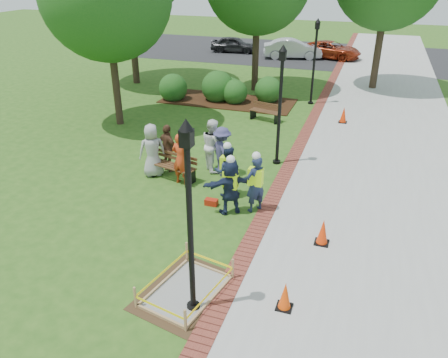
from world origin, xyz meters
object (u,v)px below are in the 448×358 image
(hivis_worker_b, at_px, (255,182))
(hivis_worker_c, at_px, (227,170))
(wet_concrete_pad, at_px, (186,284))
(hivis_worker_a, at_px, (230,185))
(lamp_near, at_px, (189,208))
(cone_front, at_px, (285,296))
(bench_near, at_px, (174,172))

(hivis_worker_b, distance_m, hivis_worker_c, 1.24)
(wet_concrete_pad, bearing_deg, hivis_worker_b, 83.19)
(wet_concrete_pad, distance_m, hivis_worker_a, 3.73)
(lamp_near, height_order, hivis_worker_a, lamp_near)
(hivis_worker_c, bearing_deg, cone_front, -57.83)
(lamp_near, bearing_deg, hivis_worker_c, 100.45)
(hivis_worker_a, bearing_deg, lamp_near, -82.87)
(wet_concrete_pad, distance_m, cone_front, 2.19)
(cone_front, bearing_deg, hivis_worker_c, 122.17)
(wet_concrete_pad, bearing_deg, hivis_worker_c, 97.29)
(lamp_near, distance_m, hivis_worker_b, 4.67)
(hivis_worker_b, relative_size, hivis_worker_c, 1.04)
(cone_front, distance_m, hivis_worker_c, 5.24)
(wet_concrete_pad, height_order, cone_front, cone_front)
(bench_near, relative_size, hivis_worker_a, 0.93)
(lamp_near, distance_m, hivis_worker_a, 4.40)
(wet_concrete_pad, distance_m, hivis_worker_b, 4.09)
(hivis_worker_b, bearing_deg, lamp_near, -91.84)
(cone_front, distance_m, lamp_near, 2.90)
(hivis_worker_a, relative_size, hivis_worker_c, 1.01)
(hivis_worker_a, distance_m, hivis_worker_b, 0.73)
(bench_near, bearing_deg, hivis_worker_a, -29.92)
(bench_near, bearing_deg, lamp_near, -61.32)
(cone_front, bearing_deg, lamp_near, -161.23)
(cone_front, xyz_separation_m, lamp_near, (-1.84, -0.63, 2.15))
(wet_concrete_pad, distance_m, lamp_near, 2.31)
(wet_concrete_pad, bearing_deg, lamp_near, -50.63)
(bench_near, relative_size, hivis_worker_c, 0.94)
(wet_concrete_pad, xyz_separation_m, bench_near, (-2.68, 5.11, 0.05))
(cone_front, height_order, hivis_worker_c, hivis_worker_c)
(wet_concrete_pad, relative_size, hivis_worker_b, 1.37)
(wet_concrete_pad, xyz_separation_m, cone_front, (2.18, 0.22, 0.09))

